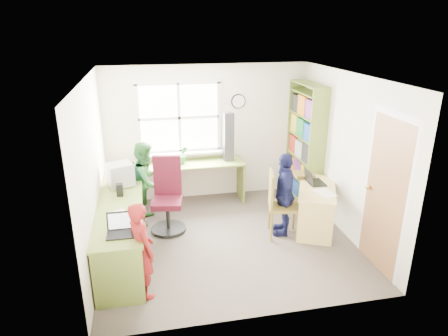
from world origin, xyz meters
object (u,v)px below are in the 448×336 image
Objects in this scene: laptop_right at (313,180)px; person_red at (142,250)px; laptop_left at (121,228)px; cd_tower at (228,137)px; crt_monitor at (120,175)px; potted_plant at (183,155)px; right_desk at (317,198)px; person_navy at (284,194)px; l_desk at (136,230)px; swivel_chair at (168,199)px; person_green at (146,182)px; wooden_chair at (279,202)px; bookshelf at (305,146)px.

person_red is at bearing 117.85° from laptop_right.
cd_tower is (1.77, 2.31, 0.37)m from laptop_left.
crt_monitor is 1.40× the size of potted_plant.
crt_monitor is 1.30m from potted_plant.
person_navy reaches higher than right_desk.
cd_tower is at bearing 46.78° from l_desk.
person_green reaches higher than swivel_chair.
cd_tower is at bearing 48.05° from swivel_chair.
potted_plant is (-1.93, 1.30, 0.42)m from right_desk.
person_green is at bearing 18.25° from crt_monitor.
cd_tower is at bearing 154.41° from right_desk.
wooden_chair is (1.60, -0.55, 0.05)m from swivel_chair.
crt_monitor is 0.33× the size of person_green.
person_red is 0.93× the size of person_navy.
person_navy is at bearing -95.93° from person_green.
swivel_chair is (-2.48, -0.65, -0.50)m from bookshelf.
l_desk is 2.48× the size of person_red.
wooden_chair is 0.77× the size of person_green.
person_red reaches higher than crt_monitor.
laptop_right is (2.26, -0.24, 0.23)m from swivel_chair.
crt_monitor reaches higher than potted_plant.
cd_tower reaches higher than wooden_chair.
right_desk is 0.30m from laptop_right.
swivel_chair is 1.78m from person_navy.
person_red is at bearing -84.12° from l_desk.
person_navy reaches higher than swivel_chair.
potted_plant is 2.58m from person_red.
person_navy is at bearing -32.62° from crt_monitor.
person_navy is (2.18, 0.33, 0.19)m from l_desk.
laptop_right is (-0.00, 0.18, 0.24)m from right_desk.
l_desk is 2.22m from person_navy.
person_navy is (0.55, -1.40, -0.54)m from cd_tower.
laptop_right is 0.62m from person_navy.
right_desk is 1.11× the size of swivel_chair.
l_desk is 2.30× the size of person_navy.
person_red is (-0.40, -1.57, 0.10)m from swivel_chair.
cd_tower is at bearing -143.99° from person_navy.
laptop_left is at bearing -131.32° from cd_tower.
laptop_left is 1.08× the size of potted_plant.
right_desk is 3.79× the size of laptop_left.
person_navy reaches higher than laptop_right.
person_navy is at bearing -6.39° from swivel_chair.
person_red is at bearing -142.35° from bookshelf.
potted_plant is at bearing 178.42° from cd_tower.
crt_monitor is 0.54m from person_green.
person_navy is at bearing 8.67° from l_desk.
l_desk is 9.41× the size of potted_plant.
right_desk is 4.09× the size of potted_plant.
bookshelf is at bearing -78.49° from person_red.
potted_plant reaches higher than laptop_left.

